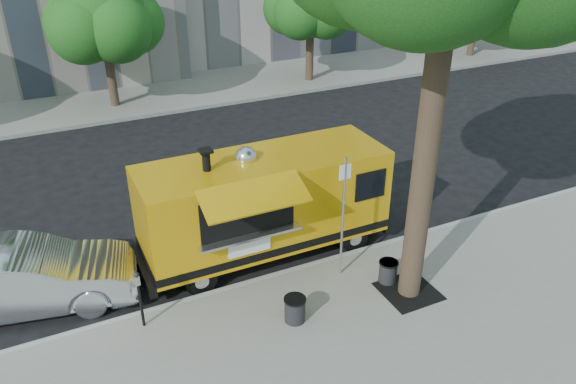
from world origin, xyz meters
name	(u,v)px	position (x,y,z in m)	size (l,w,h in m)	color
ground	(254,260)	(0.00, 0.00, 0.00)	(120.00, 120.00, 0.00)	black
sidewalk	(334,367)	(0.00, -4.00, 0.07)	(60.00, 6.00, 0.15)	gray
curb	(269,279)	(0.00, -0.93, 0.07)	(60.00, 0.14, 0.16)	#999993
far_sidewalk	(136,98)	(0.00, 13.50, 0.07)	(60.00, 5.00, 0.15)	gray
tree_well	(408,291)	(2.60, -2.80, 0.15)	(1.20, 1.20, 0.02)	black
far_tree_b	(102,14)	(-1.00, 12.70, 3.83)	(3.60, 3.60, 5.50)	#33261C
far_tree_c	(311,1)	(8.00, 12.40, 3.72)	(3.24, 3.24, 5.21)	#33261C
sign_post	(343,211)	(1.55, -1.55, 1.85)	(0.28, 0.06, 3.00)	silver
parking_meter	(139,293)	(-3.00, -1.35, 0.98)	(0.11, 0.11, 1.33)	black
food_truck	(264,203)	(0.38, 0.17, 1.45)	(6.27, 2.87, 3.08)	#D0970A
sedan	(25,278)	(-5.05, 0.52, 0.76)	(1.61, 4.61, 1.52)	silver
trash_bin_left	(295,309)	(-0.12, -2.55, 0.45)	(0.47, 0.47, 0.56)	black
trash_bin_right	(388,271)	(2.38, -2.28, 0.44)	(0.45, 0.45, 0.54)	black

